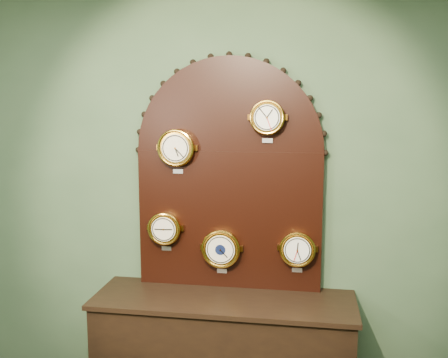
% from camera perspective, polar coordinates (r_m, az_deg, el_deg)
% --- Properties ---
extents(wall_back, '(4.00, 0.00, 4.00)m').
position_cam_1_polar(wall_back, '(3.39, 0.69, -2.37)').
color(wall_back, '#3F5A3E').
rests_on(wall_back, ground).
extents(display_board, '(1.26, 0.06, 1.53)m').
position_cam_1_polar(display_board, '(3.31, 0.56, 1.31)').
color(display_board, black).
rests_on(display_board, shop_counter).
extents(roman_clock, '(0.24, 0.08, 0.29)m').
position_cam_1_polar(roman_clock, '(3.30, -5.30, 3.47)').
color(roman_clock, gold).
rests_on(roman_clock, display_board).
extents(arabic_clock, '(0.22, 0.08, 0.27)m').
position_cam_1_polar(arabic_clock, '(3.19, 4.83, 6.82)').
color(arabic_clock, gold).
rests_on(arabic_clock, display_board).
extents(hygrometer, '(0.22, 0.08, 0.27)m').
position_cam_1_polar(hygrometer, '(3.41, -6.59, -5.45)').
color(hygrometer, gold).
rests_on(hygrometer, display_board).
extents(barometer, '(0.25, 0.08, 0.30)m').
position_cam_1_polar(barometer, '(3.36, -0.32, -7.72)').
color(barometer, gold).
rests_on(barometer, display_board).
extents(tide_clock, '(0.23, 0.08, 0.28)m').
position_cam_1_polar(tide_clock, '(3.31, 8.15, -7.69)').
color(tide_clock, gold).
rests_on(tide_clock, display_board).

